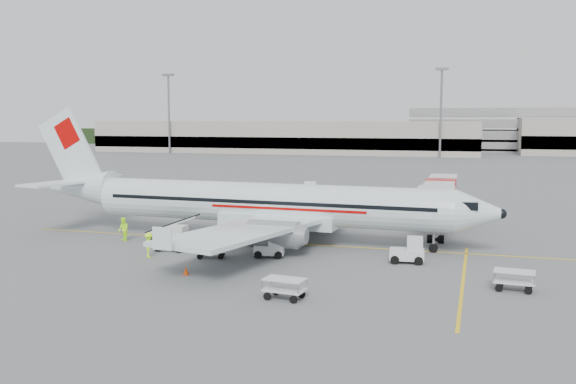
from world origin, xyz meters
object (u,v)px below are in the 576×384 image
Objects in this scene: jet_bridge at (440,205)px; tug_fore at (407,250)px; tug_aft at (172,238)px; tug_mid at (269,246)px; belt_loader at (175,224)px; aircraft at (268,176)px.

jet_bridge is 13.96m from tug_fore.
tug_mid is at bearing -4.18° from tug_aft.
jet_bridge reaches higher than belt_loader.
aircraft reaches higher than jet_bridge.
tug_fore is 0.96× the size of tug_aft.
tug_mid is at bearing -22.18° from belt_loader.
aircraft is at bearing 39.10° from tug_aft.
aircraft is at bearing 15.18° from belt_loader.
jet_bridge is 22.86m from belt_loader.
tug_aft is (-5.76, -5.23, -4.30)m from aircraft.
belt_loader is 9.38m from tug_mid.
tug_mid is at bearing -126.53° from jet_bridge.
jet_bridge reaches higher than tug_mid.
jet_bridge is 7.11× the size of tug_aft.
tug_aft is at bearing 168.04° from tug_mid.
jet_bridge is at bearing 42.97° from tug_mid.
tug_fore is (11.31, -4.41, -4.34)m from aircraft.
tug_aft is at bearing 177.16° from tug_fore.
tug_aft is at bearing -141.89° from jet_bridge.
aircraft is 15.84× the size of tug_aft.
jet_bridge reaches higher than tug_fore.
aircraft is 12.89m from tug_fore.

